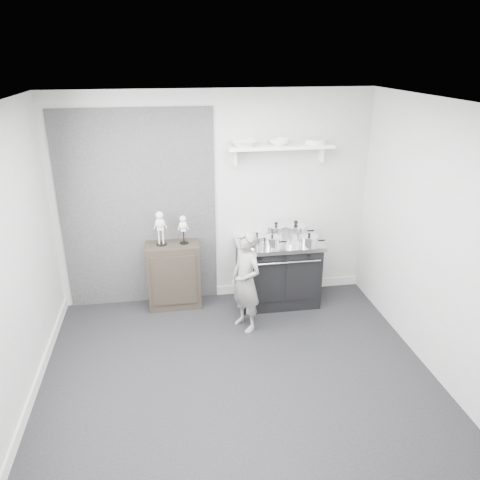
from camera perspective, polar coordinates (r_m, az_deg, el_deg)
ground at (r=4.98m, az=-0.31°, el=-16.38°), size 4.00×4.00×0.00m
room_shell at (r=4.29m, az=-1.84°, el=2.20°), size 4.02×3.62×2.71m
wall_shelf at (r=5.81m, az=4.94°, el=11.17°), size 1.30×0.26×0.24m
stove at (r=6.12m, az=4.61°, el=-3.85°), size 1.07×0.67×0.86m
side_cabinet at (r=6.08m, az=-8.07°, el=-4.22°), size 0.66×0.38×0.86m
child at (r=5.44m, az=0.73°, el=-5.06°), size 0.47×0.54×1.23m
pot_front_left at (r=5.78m, az=2.06°, el=-0.03°), size 0.31×0.22×0.17m
pot_back_left at (r=6.01m, az=4.40°, el=1.03°), size 0.34×0.26×0.22m
pot_back_right at (r=6.05m, az=6.79°, el=1.11°), size 0.40×0.32×0.24m
pot_front_right at (r=5.83m, az=8.39°, el=-0.08°), size 0.32×0.23×0.17m
pot_front_center at (r=5.74m, az=3.93°, el=-0.22°), size 0.28×0.19×0.17m
skeleton_full at (r=5.82m, az=-9.70°, el=1.73°), size 0.14×0.09×0.50m
skeleton_torso at (r=5.83m, az=-6.93°, el=1.52°), size 0.12×0.08×0.42m
bowl_large at (r=5.70m, az=0.42°, el=11.76°), size 0.32×0.32×0.08m
bowl_small at (r=5.79m, az=4.80°, el=11.83°), size 0.24×0.24×0.08m
plate_stack at (r=5.92m, az=9.18°, el=11.77°), size 0.27×0.27×0.06m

